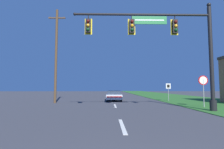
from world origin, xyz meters
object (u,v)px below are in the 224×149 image
at_px(car_ahead, 114,96).
at_px(route_sign_post, 168,88).
at_px(stop_sign, 203,84).
at_px(signal_mast, 172,42).
at_px(utility_pole_near, 56,54).

height_order(car_ahead, route_sign_post, route_sign_post).
bearing_deg(stop_sign, signal_mast, -146.11).
xyz_separation_m(stop_sign, utility_pole_near, (-13.08, 4.53, 3.26)).
bearing_deg(route_sign_post, signal_mast, -106.98).
bearing_deg(stop_sign, car_ahead, 131.32).
relative_size(signal_mast, route_sign_post, 4.73).
distance_m(stop_sign, utility_pole_near, 14.22).
height_order(stop_sign, utility_pole_near, utility_pole_near).
relative_size(signal_mast, car_ahead, 2.26).
bearing_deg(route_sign_post, utility_pole_near, -170.99).
bearing_deg(utility_pole_near, signal_mast, -34.16).
bearing_deg(route_sign_post, stop_sign, -84.98).
distance_m(route_sign_post, utility_pole_near, 13.16).
relative_size(car_ahead, utility_pole_near, 0.43).
distance_m(signal_mast, utility_pole_near, 11.92).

